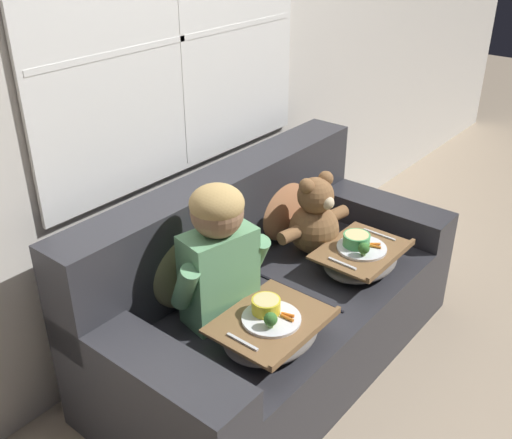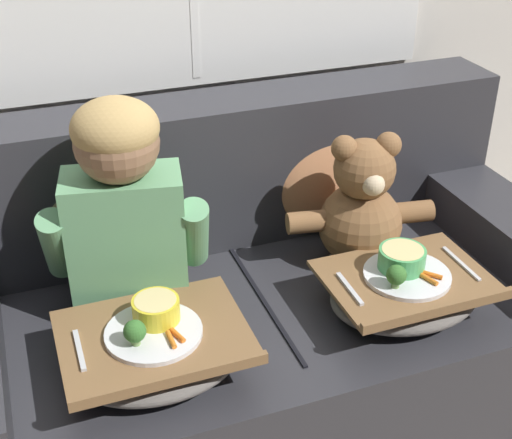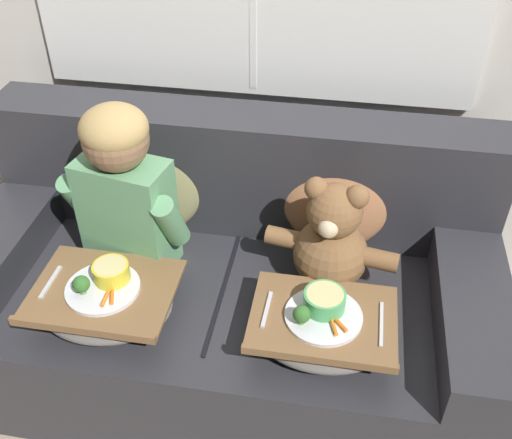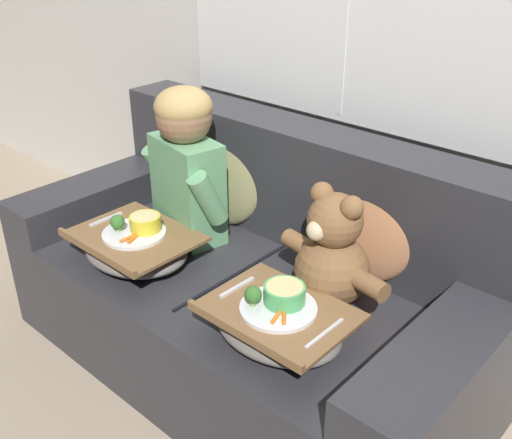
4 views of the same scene
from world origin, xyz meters
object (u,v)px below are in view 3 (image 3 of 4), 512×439
at_px(lap_tray_child, 106,300).
at_px(child_figure, 123,183).
at_px(couch, 231,289).
at_px(throw_pillow_behind_child, 147,180).
at_px(throw_pillow_behind_teddy, 336,198).
at_px(teddy_bear, 331,244).
at_px(lap_tray_teddy, 322,327).

bearing_deg(lap_tray_child, child_figure, 90.11).
height_order(couch, lap_tray_child, couch).
relative_size(throw_pillow_behind_child, child_figure, 0.74).
bearing_deg(throw_pillow_behind_teddy, couch, -151.04).
xyz_separation_m(throw_pillow_behind_teddy, teddy_bear, (-0.00, -0.21, -0.03)).
xyz_separation_m(throw_pillow_behind_teddy, child_figure, (-0.68, -0.20, 0.13)).
height_order(throw_pillow_behind_child, lap_tray_teddy, throw_pillow_behind_child).
distance_m(child_figure, lap_tray_teddy, 0.78).
relative_size(child_figure, lap_tray_teddy, 1.39).
distance_m(couch, lap_tray_child, 0.47).
relative_size(child_figure, lap_tray_child, 1.35).
bearing_deg(child_figure, lap_tray_child, -89.89).
bearing_deg(teddy_bear, lap_tray_child, -158.99).
distance_m(throw_pillow_behind_teddy, lap_tray_child, 0.84).
xyz_separation_m(child_figure, lap_tray_teddy, (0.68, -0.27, -0.26)).
bearing_deg(child_figure, throw_pillow_behind_child, 89.94).
distance_m(throw_pillow_behind_teddy, teddy_bear, 0.21).
distance_m(couch, lap_tray_teddy, 0.47).
height_order(throw_pillow_behind_child, throw_pillow_behind_teddy, throw_pillow_behind_child).
height_order(teddy_bear, lap_tray_child, teddy_bear).
bearing_deg(lap_tray_child, throw_pillow_behind_child, 90.04).
distance_m(lap_tray_child, lap_tray_teddy, 0.68).
bearing_deg(teddy_bear, child_figure, 179.62).
bearing_deg(throw_pillow_behind_teddy, lap_tray_teddy, -90.09).
relative_size(couch, teddy_bear, 4.08).
distance_m(throw_pillow_behind_child, teddy_bear, 0.71).
height_order(throw_pillow_behind_teddy, lap_tray_child, throw_pillow_behind_teddy).
distance_m(throw_pillow_behind_child, lap_tray_teddy, 0.84).
bearing_deg(lap_tray_teddy, child_figure, 158.67).
height_order(couch, teddy_bear, couch).
relative_size(couch, lap_tray_teddy, 4.18).
bearing_deg(throw_pillow_behind_teddy, throw_pillow_behind_child, 180.00).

